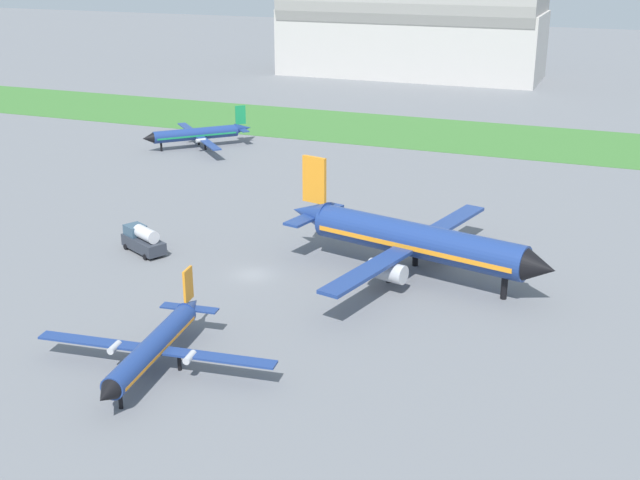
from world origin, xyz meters
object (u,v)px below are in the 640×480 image
object	(u,v)px
airplane_midfield_jet	(412,240)
airplane_foreground_turboprop	(154,346)
fuel_truck_near_gate	(143,240)
airplane_taxiing_turboprop	(198,134)

from	to	relation	value
airplane_midfield_jet	airplane_foreground_turboprop	world-z (taller)	airplane_midfield_jet
airplane_midfield_jet	fuel_truck_near_gate	distance (m)	32.02
fuel_truck_near_gate	airplane_taxiing_turboprop	bearing A→B (deg)	-40.59
airplane_midfield_jet	airplane_foreground_turboprop	xyz separation A→B (m)	(-14.79, -28.76, -1.80)
airplane_midfield_jet	airplane_foreground_turboprop	size ratio (longest dim) A/B	1.49
airplane_foreground_turboprop	fuel_truck_near_gate	size ratio (longest dim) A/B	3.17
airplane_foreground_turboprop	fuel_truck_near_gate	distance (m)	29.59
airplane_foreground_turboprop	fuel_truck_near_gate	world-z (taller)	airplane_foreground_turboprop
airplane_taxiing_turboprop	airplane_foreground_turboprop	world-z (taller)	airplane_taxiing_turboprop
airplane_taxiing_turboprop	airplane_foreground_turboprop	bearing A→B (deg)	71.58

